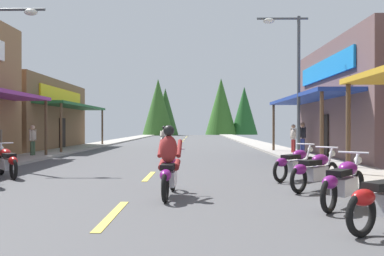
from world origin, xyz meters
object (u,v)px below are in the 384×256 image
Objects in this scene: motorcycle_parked_left_4 at (7,161)px; pedestrian_waiting at (293,137)px; pedestrian_by_shop at (303,136)px; pedestrian_browsing at (33,139)px; rider_cruising_lead at (169,167)px; motorcycle_parked_right_2 at (315,170)px; motorcycle_parked_right_3 at (295,163)px; streetlamp_left at (6,62)px; rider_cruising_trailing at (164,140)px; streetlamp_right at (291,67)px; motorcycle_parked_right_1 at (344,182)px.

motorcycle_parked_left_4 is 1.06× the size of pedestrian_waiting.
pedestrian_browsing is at bearing 170.79° from pedestrian_by_shop.
pedestrian_by_shop is at bearing -87.62° from motorcycle_parked_left_4.
pedestrian_browsing is at bearing 36.64° from rider_cruising_lead.
motorcycle_parked_right_2 is 1.00× the size of motorcycle_parked_right_3.
streetlamp_left reaches higher than pedestrian_browsing.
pedestrian_by_shop reaches higher than rider_cruising_trailing.
pedestrian_waiting is at bearing 148.60° from pedestrian_by_shop.
streetlamp_left reaches higher than pedestrian_by_shop.
streetlamp_right is at bearing -98.94° from motorcycle_parked_left_4.
pedestrian_by_shop is (2.91, 14.20, 0.53)m from motorcycle_parked_right_1.
motorcycle_parked_right_2 is 0.76× the size of rider_cruising_trailing.
streetlamp_left is 3.59× the size of pedestrian_waiting.
pedestrian_by_shop reaches higher than motorcycle_parked_left_4.
pedestrian_by_shop is at bearing -23.35° from rider_cruising_lead.
streetlamp_right reaches higher than rider_cruising_lead.
rider_cruising_lead is at bearing -118.13° from streetlamp_right.
motorcycle_parked_right_3 is (-0.04, 1.84, 0.00)m from motorcycle_parked_right_2.
streetlamp_left reaches higher than motorcycle_parked_right_3.
streetlamp_left is 3.63× the size of motorcycle_parked_right_2.
motorcycle_parked_left_4 is 6.07m from rider_cruising_lead.
pedestrian_browsing is (-2.37, 7.73, 0.43)m from motorcycle_parked_left_4.
streetlamp_left is 3.46× the size of motorcycle_parked_right_1.
rider_cruising_trailing is 1.30× the size of pedestrian_waiting.
motorcycle_parked_right_3 is 10.69m from pedestrian_by_shop.
pedestrian_waiting reaches higher than motorcycle_parked_left_4.
motorcycle_parked_right_3 is 0.93× the size of motorcycle_parked_left_4.
motorcycle_parked_right_2 is 8.89m from motorcycle_parked_left_4.
rider_cruising_lead is at bearing -133.56° from pedestrian_by_shop.
pedestrian_by_shop is (1.64, 4.31, -3.10)m from streetlamp_right.
rider_cruising_lead is (-3.41, 1.12, 0.17)m from motorcycle_parked_right_1.
rider_cruising_lead is (-4.69, -8.77, -3.46)m from streetlamp_right.
rider_cruising_trailing is 8.76m from pedestrian_browsing.
pedestrian_by_shop reaches higher than motorcycle_parked_right_3.
streetlamp_right reaches higher than motorcycle_parked_right_3.
streetlamp_left is 3.70× the size of pedestrian_browsing.
pedestrian_browsing is at bearing -21.19° from motorcycle_parked_left_4.
streetlamp_left is 4.48m from motorcycle_parked_left_4.
pedestrian_waiting is (13.33, 2.19, 0.03)m from pedestrian_browsing.
streetlamp_right is 10.53m from rider_cruising_lead.
pedestrian_by_shop is at bearing 28.09° from motorcycle_parked_right_1.
streetlamp_right reaches higher than motorcycle_parked_right_1.
motorcycle_parked_left_4 is at bearing -63.86° from streetlamp_left.
motorcycle_parked_right_3 is at bearing 39.31° from motorcycle_parked_right_1.
streetlamp_right is 3.88× the size of motorcycle_parked_right_2.
motorcycle_parked_right_3 is (0.03, 3.91, 0.00)m from motorcycle_parked_right_1.
streetlamp_right is 11.18m from rider_cruising_trailing.
motorcycle_parked_right_1 is 1.07× the size of pedestrian_browsing.
motorcycle_parked_right_1 is at bearing -169.93° from rider_cruising_trailing.
motorcycle_parked_right_3 is 8.56m from motorcycle_parked_left_4.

